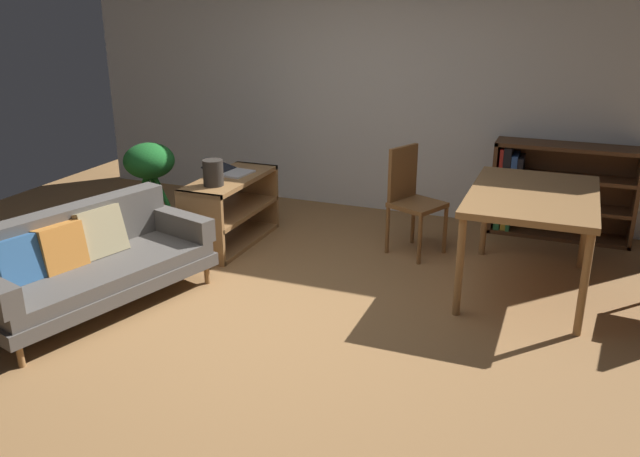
# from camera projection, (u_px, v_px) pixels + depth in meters

# --- Properties ---
(ground_plane) EXTENTS (8.16, 8.16, 0.00)m
(ground_plane) POSITION_uv_depth(u_px,v_px,m) (270.00, 311.00, 4.80)
(ground_plane) COLOR #9E7042
(back_wall_panel) EXTENTS (6.80, 0.10, 2.70)m
(back_wall_panel) POSITION_uv_depth(u_px,v_px,m) (380.00, 83.00, 6.71)
(back_wall_panel) COLOR silver
(back_wall_panel) RESTS_ON ground_plane
(fabric_couch) EXTENTS (1.22, 1.89, 0.72)m
(fabric_couch) POSITION_uv_depth(u_px,v_px,m) (85.00, 260.00, 4.78)
(fabric_couch) COLOR olive
(fabric_couch) RESTS_ON ground_plane
(media_console) EXTENTS (0.45, 1.12, 0.64)m
(media_console) POSITION_uv_depth(u_px,v_px,m) (231.00, 210.00, 6.03)
(media_console) COLOR olive
(media_console) RESTS_ON ground_plane
(open_laptop) EXTENTS (0.44, 0.34, 0.06)m
(open_laptop) POSITION_uv_depth(u_px,v_px,m) (231.00, 171.00, 6.05)
(open_laptop) COLOR silver
(open_laptop) RESTS_ON media_console
(desk_speaker) EXTENTS (0.18, 0.18, 0.23)m
(desk_speaker) POSITION_uv_depth(u_px,v_px,m) (213.00, 173.00, 5.63)
(desk_speaker) COLOR #2D2823
(desk_speaker) RESTS_ON media_console
(potted_floor_plant) EXTENTS (0.48, 0.48, 0.89)m
(potted_floor_plant) POSITION_uv_depth(u_px,v_px,m) (150.00, 174.00, 6.24)
(potted_floor_plant) COLOR #9E9389
(potted_floor_plant) RESTS_ON ground_plane
(dining_table) EXTENTS (0.93, 1.37, 0.80)m
(dining_table) POSITION_uv_depth(u_px,v_px,m) (533.00, 202.00, 4.92)
(dining_table) COLOR olive
(dining_table) RESTS_ON ground_plane
(dining_chair_far) EXTENTS (0.53, 0.53, 0.96)m
(dining_chair_far) POSITION_uv_depth(u_px,v_px,m) (411.00, 195.00, 5.77)
(dining_chair_far) COLOR brown
(dining_chair_far) RESTS_ON ground_plane
(bookshelf) EXTENTS (1.30, 0.34, 0.90)m
(bookshelf) POSITION_uv_depth(u_px,v_px,m) (553.00, 189.00, 6.21)
(bookshelf) COLOR #56351E
(bookshelf) RESTS_ON ground_plane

